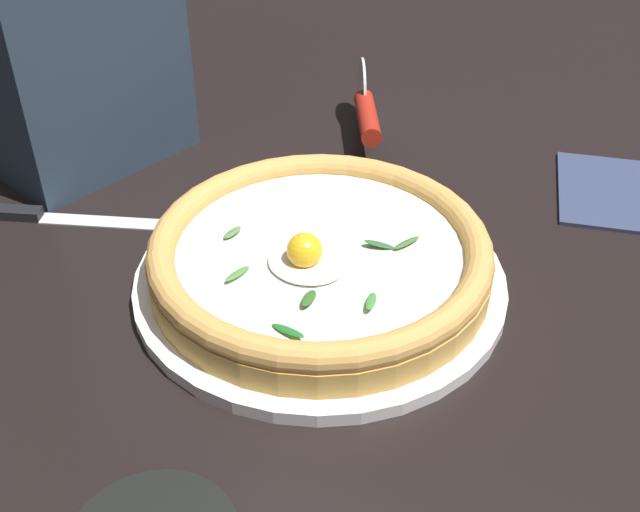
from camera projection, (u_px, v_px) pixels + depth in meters
name	position (u px, v px, depth m)	size (l,w,h in m)	color
ground_plane	(311.00, 287.00, 0.70)	(2.40, 2.40, 0.03)	black
pizza_plate	(320.00, 280.00, 0.68)	(0.32, 0.32, 0.01)	white
pizza	(320.00, 255.00, 0.66)	(0.29, 0.29, 0.06)	gold
pizza_cutter	(366.00, 110.00, 0.87)	(0.10, 0.13, 0.08)	silver
table_knife	(40.00, 215.00, 0.76)	(0.22, 0.13, 0.01)	silver
folded_napkin	(604.00, 190.00, 0.80)	(0.14, 0.09, 0.01)	#323C5B
pepper_shaker	(137.00, 118.00, 0.84)	(0.03, 0.03, 0.09)	silver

